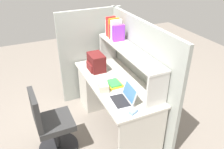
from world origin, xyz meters
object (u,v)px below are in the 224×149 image
object	(u,v)px
tissue_box	(103,86)
backpack	(96,62)
laptop	(124,98)
paper_cup	(95,61)
computer_mouse	(133,112)
office_chair	(51,127)

from	to	relation	value
tissue_box	backpack	bearing A→B (deg)	-177.78
laptop	tissue_box	world-z (taller)	laptop
laptop	paper_cup	distance (m)	1.13
paper_cup	tissue_box	xyz separation A→B (m)	(0.77, -0.18, 0.01)
computer_mouse	laptop	bearing A→B (deg)	156.57
office_chair	paper_cup	bearing A→B (deg)	-50.24
paper_cup	backpack	bearing A→B (deg)	-17.51
laptop	paper_cup	bearing A→B (deg)	177.15
computer_mouse	tissue_box	distance (m)	0.61
office_chair	computer_mouse	bearing A→B (deg)	-124.14
paper_cup	tissue_box	size ratio (longest dim) A/B	0.38
backpack	computer_mouse	world-z (taller)	backpack
laptop	office_chair	distance (m)	0.99
computer_mouse	tissue_box	bearing A→B (deg)	168.82
computer_mouse	backpack	bearing A→B (deg)	157.88
laptop	computer_mouse	distance (m)	0.24
tissue_box	office_chair	xyz separation A→B (m)	(0.05, -0.74, -0.39)
backpack	laptop	bearing A→B (deg)	1.00
laptop	tissue_box	bearing A→B (deg)	-160.65
backpack	paper_cup	size ratio (longest dim) A/B	3.61
tissue_box	office_chair	world-z (taller)	office_chair
tissue_box	paper_cup	bearing A→B (deg)	-179.64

